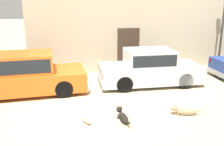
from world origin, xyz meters
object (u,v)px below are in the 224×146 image
(stray_dog_spotted, at_px, (123,116))
(stray_cat, at_px, (86,121))
(parked_sedan_nearest, at_px, (27,74))
(street_lamp, at_px, (223,18))
(stray_dog_tan, at_px, (184,111))
(parked_sedan_second, at_px, (149,67))

(stray_dog_spotted, xyz_separation_m, stray_cat, (-1.06, 0.07, -0.07))
(stray_dog_spotted, relative_size, stray_cat, 1.79)
(parked_sedan_nearest, bearing_deg, street_lamp, 7.09)
(parked_sedan_nearest, relative_size, stray_dog_tan, 4.22)
(parked_sedan_nearest, bearing_deg, stray_cat, -60.13)
(stray_dog_tan, distance_m, stray_cat, 3.00)
(parked_sedan_nearest, relative_size, stray_dog_spotted, 4.37)
(stray_cat, bearing_deg, stray_dog_spotted, 65.29)
(parked_sedan_second, distance_m, stray_dog_spotted, 3.67)
(parked_sedan_second, height_order, stray_dog_spotted, parked_sedan_second)
(stray_dog_spotted, xyz_separation_m, street_lamp, (6.05, 4.52, 2.43))
(stray_dog_tan, bearing_deg, stray_cat, 12.85)
(stray_cat, bearing_deg, parked_sedan_nearest, -168.63)
(parked_sedan_second, bearing_deg, stray_dog_spotted, -119.61)
(stray_cat, xyz_separation_m, street_lamp, (7.11, 4.45, 2.51))
(street_lamp, bearing_deg, stray_dog_spotted, -143.26)
(stray_dog_spotted, distance_m, stray_cat, 1.07)
(stray_dog_tan, distance_m, street_lamp, 6.58)
(parked_sedan_nearest, height_order, stray_dog_tan, parked_sedan_nearest)
(parked_sedan_second, xyz_separation_m, stray_dog_spotted, (-1.90, -3.08, -0.57))
(stray_dog_spotted, height_order, street_lamp, street_lamp)
(parked_sedan_second, height_order, stray_dog_tan, parked_sedan_second)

